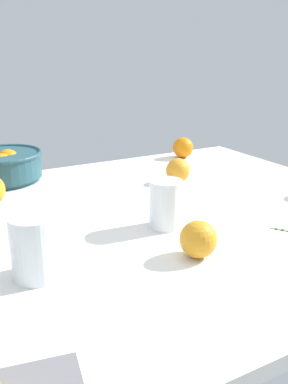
{
  "coord_description": "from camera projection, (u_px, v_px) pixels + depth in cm",
  "views": [
    {
      "loc": [
        -44.92,
        -84.99,
        39.45
      ],
      "look_at": [
        2.45,
        1.13,
        5.86
      ],
      "focal_mm": 39.85,
      "sensor_mm": 36.0,
      "label": 1
    }
  ],
  "objects": [
    {
      "name": "ground_plane",
      "position": [
        137.0,
        223.0,
        1.04
      ],
      "size": [
        134.34,
        105.75,
        3.0
      ],
      "primitive_type": "cube",
      "color": "white"
    },
    {
      "name": "fruit_bowl",
      "position": [
        1.0,
        165.0,
        1.31
      ],
      "size": [
        24.49,
        24.49,
        9.74
      ],
      "color": "#234C56",
      "rests_on": "ground_plane"
    },
    {
      "name": "juice_glass",
      "position": [
        36.0,
        251.0,
        0.76
      ],
      "size": [
        8.86,
        8.86,
        11.74
      ],
      "color": "white",
      "rests_on": "ground_plane"
    },
    {
      "name": "second_glass",
      "position": [
        166.0,
        207.0,
        0.97
      ],
      "size": [
        7.58,
        7.58,
        11.13
      ],
      "color": "white",
      "rests_on": "ground_plane"
    },
    {
      "name": "loose_orange_1",
      "position": [
        178.0,
        170.0,
        1.3
      ],
      "size": [
        7.38,
        7.38,
        7.38
      ],
      "primitive_type": "sphere",
      "color": "orange",
      "rests_on": "ground_plane"
    },
    {
      "name": "loose_orange_3",
      "position": [
        183.0,
        148.0,
        1.59
      ],
      "size": [
        7.59,
        7.59,
        7.59
      ],
      "primitive_type": "sphere",
      "color": "orange",
      "rests_on": "ground_plane"
    },
    {
      "name": "loose_orange_4",
      "position": [
        198.0,
        239.0,
        0.83
      ],
      "size": [
        7.48,
        7.48,
        7.48
      ],
      "primitive_type": "sphere",
      "color": "orange",
      "rests_on": "ground_plane"
    },
    {
      "name": "herb_sprig_1",
      "position": [
        285.0,
        230.0,
        0.96
      ],
      "size": [
        4.23,
        5.89,
        0.89
      ],
      "color": "#436F33",
      "rests_on": "ground_plane"
    }
  ]
}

